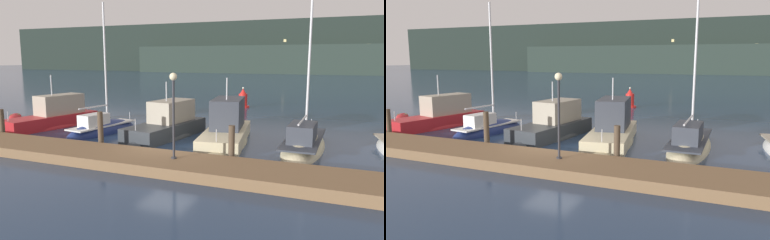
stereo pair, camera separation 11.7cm
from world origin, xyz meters
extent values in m
plane|color=navy|center=(0.00, 0.00, 0.00)|extent=(400.00, 400.00, 0.00)
cube|color=brown|center=(0.00, -2.18, 0.23)|extent=(27.51, 2.80, 0.45)
cylinder|color=#4C3D2D|center=(-10.41, -0.53, 0.86)|extent=(0.28, 0.28, 1.73)
cylinder|color=#4C3D2D|center=(-3.47, -0.53, 0.99)|extent=(0.28, 0.28, 1.97)
cylinder|color=#4C3D2D|center=(3.47, -0.53, 0.88)|extent=(0.28, 0.28, 1.75)
ellipsoid|color=red|center=(-10.52, 3.48, 0.00)|extent=(3.42, 7.53, 1.11)
cube|color=red|center=(-10.52, 3.48, 0.41)|extent=(3.11, 6.78, 0.82)
cube|color=#A39984|center=(-10.38, 4.19, 1.49)|extent=(2.00, 3.41, 1.34)
cube|color=black|center=(-10.11, 5.62, 1.69)|extent=(1.28, 0.49, 0.60)
cylinder|color=silver|center=(-10.49, 3.62, 2.84)|extent=(0.07, 0.07, 1.37)
cylinder|color=silver|center=(-11.09, 0.48, 1.12)|extent=(0.04, 0.04, 0.60)
ellipsoid|color=navy|center=(-6.03, 3.07, 0.00)|extent=(2.38, 5.86, 1.60)
cube|color=silver|center=(-6.03, 3.07, 0.52)|extent=(2.00, 4.92, 0.08)
cube|color=silver|center=(-6.13, 2.39, 0.93)|extent=(1.20, 1.94, 0.74)
cylinder|color=silver|center=(-5.97, 3.52, 4.25)|extent=(0.12, 0.12, 7.47)
cylinder|color=silver|center=(-6.13, 2.39, 1.72)|extent=(0.42, 2.28, 0.09)
cylinder|color=silver|center=(-5.66, 5.66, 0.77)|extent=(0.04, 0.04, 0.50)
ellipsoid|color=#2D3338|center=(-1.86, 3.58, 0.00)|extent=(3.24, 6.87, 1.18)
cube|color=#2D3338|center=(-1.86, 3.58, 0.43)|extent=(2.96, 6.19, 0.86)
cube|color=#A39984|center=(-1.77, 4.24, 1.50)|extent=(1.98, 3.10, 1.28)
cube|color=black|center=(-1.59, 5.54, 1.69)|extent=(1.43, 0.45, 0.57)
cylinder|color=silver|center=(-1.85, 3.71, 2.71)|extent=(0.07, 0.07, 1.14)
cylinder|color=silver|center=(-2.25, 0.83, 1.16)|extent=(0.04, 0.04, 0.60)
ellipsoid|color=beige|center=(1.88, 3.60, 0.00)|extent=(3.55, 7.76, 1.31)
cube|color=beige|center=(1.88, 3.60, 0.36)|extent=(3.24, 6.99, 0.73)
cube|color=#333842|center=(1.76, 4.34, 1.55)|extent=(2.11, 3.51, 1.65)
cube|color=black|center=(1.51, 5.82, 1.80)|extent=(1.44, 0.53, 0.73)
cylinder|color=silver|center=(1.86, 3.75, 2.98)|extent=(0.07, 0.07, 1.20)
cylinder|color=silver|center=(2.40, 0.51, 1.03)|extent=(0.04, 0.04, 0.60)
ellipsoid|color=beige|center=(6.08, 3.70, 0.00)|extent=(2.05, 7.44, 1.52)
cube|color=#333842|center=(6.08, 3.70, 0.55)|extent=(1.72, 6.25, 0.08)
cube|color=#333842|center=(6.08, 2.81, 1.03)|extent=(1.22, 2.39, 0.88)
cylinder|color=silver|center=(6.08, 4.29, 5.28)|extent=(0.12, 0.12, 9.45)
cylinder|color=silver|center=(6.08, 2.72, 1.68)|extent=(0.11, 3.14, 0.09)
cylinder|color=silver|center=(6.10, 7.12, 0.80)|extent=(0.04, 0.04, 0.50)
cylinder|color=red|center=(-1.24, 18.57, 0.08)|extent=(1.21, 1.21, 0.16)
cylinder|color=red|center=(-1.24, 18.57, 0.73)|extent=(0.81, 0.81, 1.14)
cone|color=red|center=(-1.24, 18.57, 1.55)|extent=(0.56, 0.56, 0.50)
sphere|color=#F9EAB7|center=(-1.24, 18.57, 1.85)|extent=(0.16, 0.16, 0.16)
cylinder|color=#2D2D33|center=(1.41, -2.08, 0.48)|extent=(0.24, 0.24, 0.06)
cylinder|color=#2D2D33|center=(1.41, -2.08, 2.13)|extent=(0.10, 0.10, 3.25)
sphere|color=#F9EAB7|center=(1.41, -2.08, 3.90)|extent=(0.32, 0.32, 0.32)
cube|color=#1E2823|center=(0.00, 110.57, 8.22)|extent=(240.00, 16.00, 16.43)
cube|color=#26332C|center=(13.49, 100.57, 4.22)|extent=(144.00, 10.00, 8.45)
cube|color=#F4DB8C|center=(-11.20, 102.52, 9.93)|extent=(0.80, 0.10, 0.80)
cube|color=#F4DB8C|center=(-16.05, 102.52, 2.24)|extent=(0.80, 0.10, 0.80)
cube|color=#F4DB8C|center=(12.05, 102.52, 8.31)|extent=(0.80, 0.10, 0.80)
cube|color=#F4DB8C|center=(-50.07, 102.52, 2.47)|extent=(0.80, 0.10, 0.80)
ellipsoid|color=red|center=(-16.32, 5.64, 0.00)|extent=(2.23, 2.40, 0.56)
cube|color=brown|center=(-16.32, 5.64, 0.22)|extent=(0.83, 0.81, 0.06)
camera|label=1|loc=(8.11, -15.92, 4.64)|focal=35.00mm
camera|label=2|loc=(8.22, -15.87, 4.64)|focal=35.00mm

